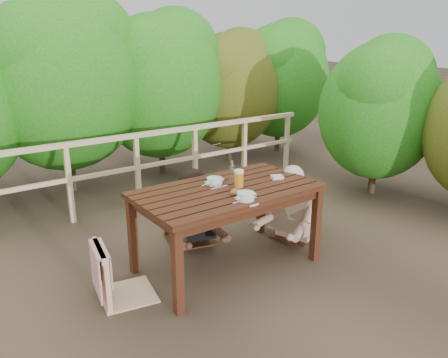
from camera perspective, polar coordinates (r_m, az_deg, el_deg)
ground at (r=4.56m, az=0.38°, el=-10.99°), size 60.00×60.00×0.00m
table at (r=4.38m, az=0.39°, el=-6.37°), size 1.74×0.98×0.81m
chair_left at (r=3.94m, az=-12.72°, el=-8.41°), size 0.56×0.56×0.96m
chair_far at (r=4.89m, az=-4.51°, el=-2.42°), size 0.61×0.61×1.01m
chair_right at (r=5.06m, az=9.30°, el=-2.69°), size 0.55×0.55×0.89m
woman at (r=4.86m, az=-4.68°, el=-0.58°), size 0.69×0.77×1.34m
diner_right at (r=4.99m, az=9.70°, el=0.40°), size 0.86×0.77×1.45m
railing at (r=5.97m, az=-11.05°, el=1.05°), size 5.60×0.10×1.01m
hedge_row at (r=6.99m, az=-13.04°, el=14.99°), size 6.60×1.60×3.80m
shrub_side at (r=6.40m, az=25.43°, el=9.45°), size 1.40×2.20×2.90m
soup_near at (r=3.91m, az=2.79°, el=-2.34°), size 0.26×0.26×0.09m
soup_far at (r=4.32m, az=-1.23°, el=-0.38°), size 0.26×0.26×0.09m
bread_roll at (r=4.06m, az=1.52°, el=-1.70°), size 0.11×0.09×0.07m
beer_glass at (r=4.25m, az=1.92°, el=-0.02°), size 0.09×0.09×0.18m
bottle at (r=4.27m, az=0.99°, el=0.65°), size 0.06×0.06×0.26m
butter_tub at (r=4.53m, az=6.82°, el=0.16°), size 0.14×0.12×0.05m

